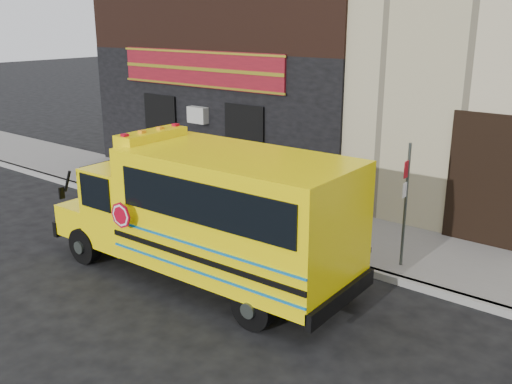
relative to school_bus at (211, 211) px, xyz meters
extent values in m
plane|color=black|center=(-0.08, -0.34, -1.51)|extent=(120.00, 120.00, 0.00)
cube|color=gray|center=(-0.08, 2.26, -1.43)|extent=(40.00, 0.20, 0.15)
cube|color=slate|center=(-0.08, 3.76, -1.43)|extent=(40.00, 3.00, 0.15)
cube|color=black|center=(-5.08, 5.21, 0.64)|extent=(10.00, 0.30, 4.00)
cube|color=black|center=(-5.08, 5.21, 4.14)|extent=(10.00, 0.28, 3.00)
cube|color=maroon|center=(-5.08, 5.04, 2.14)|extent=(6.50, 0.12, 1.10)
cube|color=black|center=(-6.88, 5.06, -0.11)|extent=(1.30, 0.10, 2.50)
cube|color=black|center=(-3.28, 5.06, -0.11)|extent=(1.30, 0.10, 2.50)
cylinder|color=black|center=(-2.80, -1.01, -1.11)|extent=(0.81, 0.30, 0.80)
cylinder|color=black|center=(-2.85, 0.88, -1.11)|extent=(0.81, 0.30, 0.80)
cylinder|color=black|center=(1.79, -0.90, -1.11)|extent=(0.81, 0.30, 0.80)
cylinder|color=black|center=(1.75, 1.00, -1.11)|extent=(0.81, 0.30, 0.80)
cube|color=#FFE105|center=(-3.28, -0.08, -0.71)|extent=(1.05, 2.02, 0.70)
cube|color=black|center=(-3.83, -0.09, -0.96)|extent=(0.17, 2.05, 0.35)
cube|color=#FFE105|center=(-2.18, -0.05, -0.21)|extent=(1.25, 2.13, 1.70)
cube|color=black|center=(-2.75, -0.06, 0.19)|extent=(0.10, 1.80, 0.90)
cube|color=#FFE105|center=(0.67, 0.02, 0.11)|extent=(4.55, 2.31, 2.25)
cube|color=black|center=(2.95, 0.08, -0.96)|extent=(0.17, 2.20, 0.30)
cube|color=black|center=(0.80, -1.09, 0.59)|extent=(3.90, 0.14, 0.75)
cube|color=#FFE105|center=(-1.58, -0.03, 1.27)|extent=(0.54, 1.61, 0.28)
cylinder|color=#A6061B|center=(-1.10, -1.32, 0.04)|extent=(0.52, 0.04, 0.52)
cylinder|color=#424A46|center=(2.79, 2.84, -0.12)|extent=(0.06, 0.06, 2.77)
cube|color=#A8131E|center=(2.79, 2.76, 0.74)|extent=(0.03, 0.24, 0.35)
cube|color=white|center=(2.79, 2.76, 0.31)|extent=(0.03, 0.24, 0.30)
imported|color=black|center=(-3.04, 0.43, -0.98)|extent=(1.82, 0.76, 1.06)
imported|color=black|center=(-3.07, 0.47, -0.51)|extent=(0.51, 0.75, 2.00)
camera|label=1|loc=(7.26, -7.73, 3.63)|focal=40.00mm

